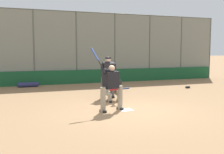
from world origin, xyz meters
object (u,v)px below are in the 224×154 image
spare_bat_near_backstop (125,88)px  fielding_glove_on_dirt (188,87)px  batter_at_plate (111,86)px  umpire_home (108,76)px  equipment_bag_dugout_side (28,85)px  catcher_behind_plate (113,87)px

spare_bat_near_backstop → fielding_glove_on_dirt: fielding_glove_on_dirt is taller
batter_at_plate → umpire_home: bearing=-120.8°
umpire_home → spare_bat_near_backstop: (-1.68, -2.23, -0.92)m
umpire_home → equipment_bag_dugout_side: umpire_home is taller
catcher_behind_plate → fielding_glove_on_dirt: catcher_behind_plate is taller
catcher_behind_plate → spare_bat_near_backstop: 3.47m
catcher_behind_plate → spare_bat_near_backstop: catcher_behind_plate is taller
umpire_home → batter_at_plate: bearing=70.8°
spare_bat_near_backstop → equipment_bag_dugout_side: equipment_bag_dugout_side is taller
batter_at_plate → spare_bat_near_backstop: (-2.36, -4.52, -0.81)m
umpire_home → fielding_glove_on_dirt: bearing=-167.2°
batter_at_plate → catcher_behind_plate: batter_at_plate is taller
catcher_behind_plate → batter_at_plate: bearing=64.8°
spare_bat_near_backstop → equipment_bag_dugout_side: size_ratio=0.68×
fielding_glove_on_dirt → spare_bat_near_backstop: bearing=-13.6°
fielding_glove_on_dirt → equipment_bag_dugout_side: size_ratio=0.27×
catcher_behind_plate → spare_bat_near_backstop: (-1.73, -2.95, -0.57)m
fielding_glove_on_dirt → equipment_bag_dugout_side: 8.80m
umpire_home → fielding_glove_on_dirt: size_ratio=5.56×
batter_at_plate → equipment_bag_dugout_side: batter_at_plate is taller
batter_at_plate → fielding_glove_on_dirt: 6.87m
catcher_behind_plate → fielding_glove_on_dirt: 5.56m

